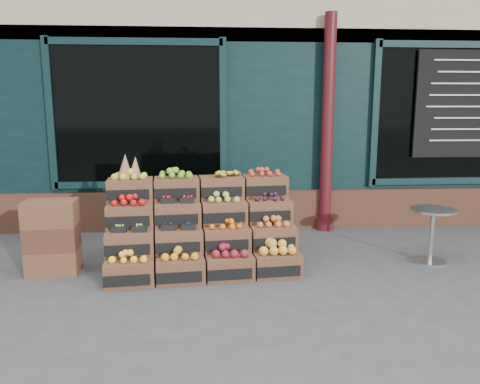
{
  "coord_description": "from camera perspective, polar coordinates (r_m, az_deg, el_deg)",
  "views": [
    {
      "loc": [
        -0.58,
        -4.86,
        1.88
      ],
      "look_at": [
        -0.2,
        0.7,
        0.85
      ],
      "focal_mm": 35.0,
      "sensor_mm": 36.0,
      "label": 1
    }
  ],
  "objects": [
    {
      "name": "shopkeeper",
      "position": [
        7.93,
        -14.91,
        4.37
      ],
      "size": [
        0.87,
        0.66,
        2.17
      ],
      "primitive_type": "imported",
      "rotation": [
        0.0,
        0.0,
        3.33
      ],
      "color": "#17531F",
      "rests_on": "ground"
    },
    {
      "name": "crate_display",
      "position": [
        5.53,
        -4.76,
        -4.94
      ],
      "size": [
        2.22,
        1.24,
        1.34
      ],
      "rotation": [
        0.0,
        0.0,
        0.1
      ],
      "color": "brown",
      "rests_on": "ground"
    },
    {
      "name": "bistro_table",
      "position": [
        6.1,
        22.35,
        -4.23
      ],
      "size": [
        0.53,
        0.53,
        0.67
      ],
      "rotation": [
        0.0,
        0.0,
        -0.11
      ],
      "color": "#B8BBBF",
      "rests_on": "ground"
    },
    {
      "name": "ground",
      "position": [
        5.25,
        2.75,
        -10.55
      ],
      "size": [
        60.0,
        60.0,
        0.0
      ],
      "primitive_type": "plane",
      "color": "#3F3F42",
      "rests_on": "ground"
    },
    {
      "name": "spare_crates",
      "position": [
        5.71,
        -21.91,
        -5.13
      ],
      "size": [
        0.59,
        0.43,
        0.84
      ],
      "rotation": [
        0.0,
        0.0,
        0.08
      ],
      "color": "brown",
      "rests_on": "ground"
    },
    {
      "name": "shop_facade",
      "position": [
        10.01,
        -0.6,
        13.42
      ],
      "size": [
        12.0,
        6.24,
        4.8
      ],
      "color": "black",
      "rests_on": "ground"
    }
  ]
}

